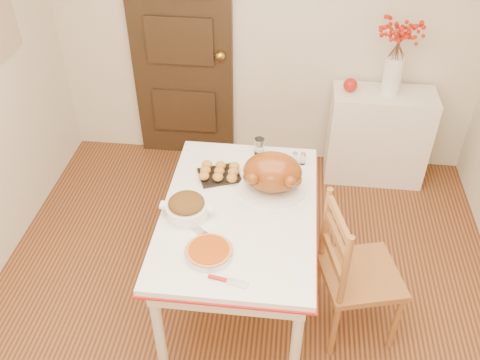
# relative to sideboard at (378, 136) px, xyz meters

# --- Properties ---
(floor) EXTENTS (3.50, 4.00, 0.00)m
(floor) POSITION_rel_sideboard_xyz_m (-0.97, -1.78, -0.41)
(floor) COLOR #462513
(floor) RESTS_ON ground
(wall_back) EXTENTS (3.50, 0.00, 2.50)m
(wall_back) POSITION_rel_sideboard_xyz_m (-0.97, 0.22, 0.84)
(wall_back) COLOR beige
(wall_back) RESTS_ON ground
(door_back) EXTENTS (0.85, 0.06, 2.06)m
(door_back) POSITION_rel_sideboard_xyz_m (-1.67, 0.19, 0.62)
(door_back) COLOR #302013
(door_back) RESTS_ON ground
(photo_board) EXTENTS (0.03, 0.35, 0.45)m
(photo_board) POSITION_rel_sideboard_xyz_m (-2.70, -0.58, 1.09)
(photo_board) COLOR #CCB98D
(photo_board) RESTS_ON ground
(sideboard) EXTENTS (0.81, 0.36, 0.81)m
(sideboard) POSITION_rel_sideboard_xyz_m (0.00, 0.00, 0.00)
(sideboard) COLOR white
(sideboard) RESTS_ON floor
(kitchen_table) EXTENTS (0.92, 1.34, 0.80)m
(kitchen_table) POSITION_rel_sideboard_xyz_m (-0.99, -1.48, -0.01)
(kitchen_table) COLOR white
(kitchen_table) RESTS_ON floor
(chair_oak) EXTENTS (0.54, 0.54, 1.00)m
(chair_oak) POSITION_rel_sideboard_xyz_m (-0.25, -1.61, 0.09)
(chair_oak) COLOR #975D24
(chair_oak) RESTS_ON floor
(berry_vase) EXTENTS (0.32, 0.32, 0.63)m
(berry_vase) POSITION_rel_sideboard_xyz_m (0.02, 0.00, 0.72)
(berry_vase) COLOR white
(berry_vase) RESTS_ON sideboard
(apple) EXTENTS (0.11, 0.11, 0.11)m
(apple) POSITION_rel_sideboard_xyz_m (-0.29, 0.00, 0.46)
(apple) COLOR #AE1814
(apple) RESTS_ON sideboard
(turkey_platter) EXTENTS (0.50, 0.46, 0.26)m
(turkey_platter) POSITION_rel_sideboard_xyz_m (-0.82, -1.29, 0.53)
(turkey_platter) COLOR brown
(turkey_platter) RESTS_ON kitchen_table
(pumpkin_pie) EXTENTS (0.31, 0.31, 0.05)m
(pumpkin_pie) POSITION_rel_sideboard_xyz_m (-1.11, -1.85, 0.42)
(pumpkin_pie) COLOR #9E3B08
(pumpkin_pie) RESTS_ON kitchen_table
(stuffing_dish) EXTENTS (0.32, 0.26, 0.12)m
(stuffing_dish) POSITION_rel_sideboard_xyz_m (-1.29, -1.56, 0.46)
(stuffing_dish) COLOR brown
(stuffing_dish) RESTS_ON kitchen_table
(rolls_tray) EXTENTS (0.30, 0.27, 0.07)m
(rolls_tray) POSITION_rel_sideboard_xyz_m (-1.15, -1.18, 0.43)
(rolls_tray) COLOR #B88128
(rolls_tray) RESTS_ON kitchen_table
(pie_server) EXTENTS (0.22, 0.10, 0.01)m
(pie_server) POSITION_rel_sideboard_xyz_m (-0.99, -2.02, 0.40)
(pie_server) COLOR silver
(pie_server) RESTS_ON kitchen_table
(carving_knife) EXTENTS (0.26, 0.22, 0.01)m
(carving_knife) POSITION_rel_sideboard_xyz_m (-1.21, -1.67, 0.40)
(carving_knife) COLOR silver
(carving_knife) RESTS_ON kitchen_table
(drinking_glass) EXTENTS (0.08, 0.08, 0.11)m
(drinking_glass) POSITION_rel_sideboard_xyz_m (-0.93, -0.91, 0.45)
(drinking_glass) COLOR white
(drinking_glass) RESTS_ON kitchen_table
(shaker_pair) EXTENTS (0.09, 0.04, 0.08)m
(shaker_pair) POSITION_rel_sideboard_xyz_m (-0.66, -0.99, 0.44)
(shaker_pair) COLOR white
(shaker_pair) RESTS_ON kitchen_table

